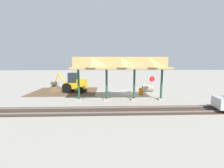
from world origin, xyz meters
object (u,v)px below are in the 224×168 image
object	(u,v)px
concrete_pipe	(148,88)
traffic_barrel	(141,91)
stop_sign	(152,81)
backhoe	(74,84)

from	to	relation	value
concrete_pipe	traffic_barrel	size ratio (longest dim) A/B	1.77
stop_sign	concrete_pipe	distance (m)	2.01
backhoe	concrete_pipe	world-z (taller)	backhoe
concrete_pipe	traffic_barrel	bearing A→B (deg)	55.31
stop_sign	traffic_barrel	size ratio (longest dim) A/B	2.69
stop_sign	backhoe	size ratio (longest dim) A/B	0.45
stop_sign	backhoe	world-z (taller)	backhoe
backhoe	concrete_pipe	xyz separation A→B (m)	(-10.78, -0.13, -0.77)
concrete_pipe	stop_sign	bearing A→B (deg)	94.52
backhoe	traffic_barrel	world-z (taller)	backhoe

